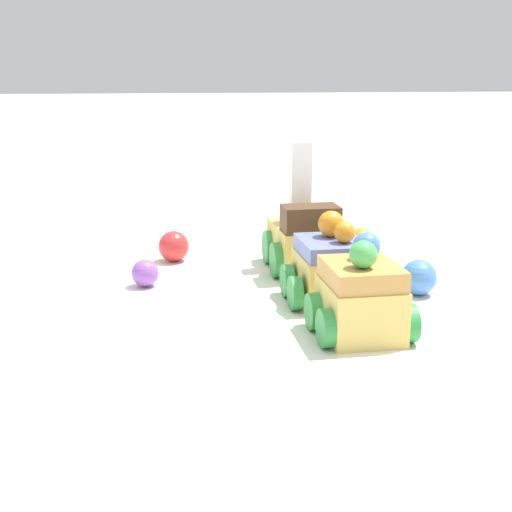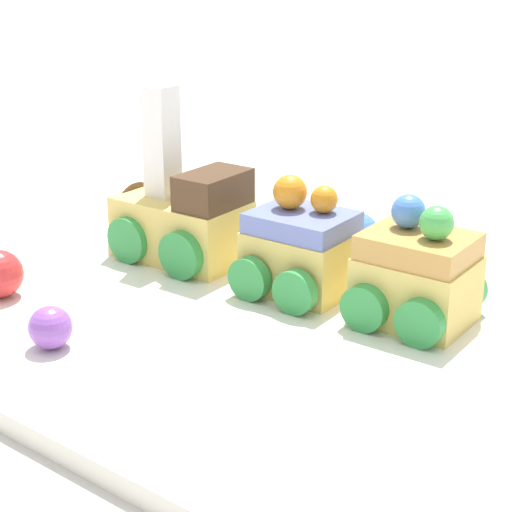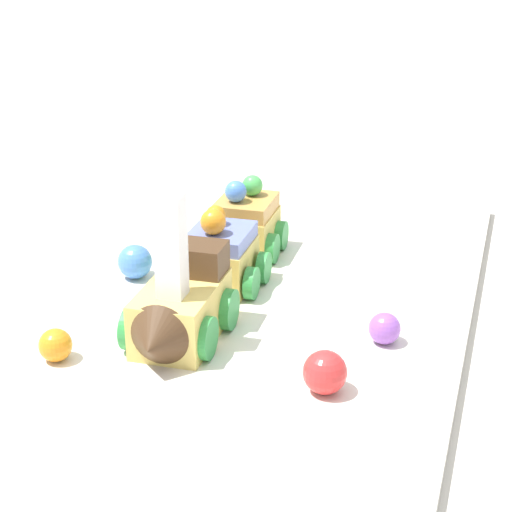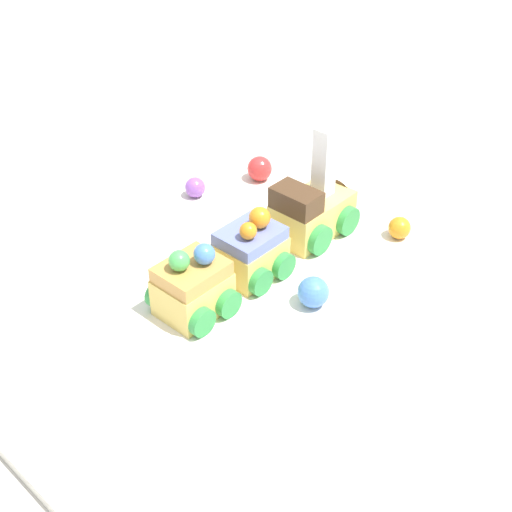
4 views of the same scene
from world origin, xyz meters
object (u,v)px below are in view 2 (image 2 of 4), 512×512
(cake_car_blueberry, at_px, (301,250))
(gumball_purple, at_px, (50,327))
(gumball_orange, at_px, (191,202))
(gumball_blue, at_px, (358,234))
(cake_car_caramel, at_px, (417,277))
(cake_train_locomotive, at_px, (174,216))

(cake_car_blueberry, bearing_deg, gumball_purple, 66.18)
(gumball_orange, bearing_deg, gumball_blue, -177.12)
(gumball_blue, height_order, gumball_purple, gumball_blue)
(cake_car_caramel, relative_size, gumball_orange, 3.00)
(cake_train_locomotive, relative_size, gumball_blue, 3.92)
(cake_train_locomotive, distance_m, cake_car_blueberry, 0.10)
(cake_train_locomotive, xyz_separation_m, gumball_orange, (0.05, -0.07, -0.02))
(cake_car_blueberry, relative_size, gumball_purple, 3.03)
(cake_train_locomotive, relative_size, gumball_purple, 4.93)
(gumball_orange, bearing_deg, cake_car_caramel, 164.18)
(cake_car_blueberry, distance_m, gumball_blue, 0.08)
(gumball_blue, xyz_separation_m, gumball_purple, (0.05, 0.22, -0.00))
(cake_train_locomotive, xyz_separation_m, gumball_purple, (-0.04, 0.14, -0.02))
(cake_train_locomotive, xyz_separation_m, cake_car_caramel, (-0.18, -0.01, -0.00))
(cake_car_caramel, xyz_separation_m, gumball_orange, (0.23, -0.07, -0.01))
(cake_train_locomotive, distance_m, gumball_blue, 0.13)
(cake_car_caramel, bearing_deg, gumball_purple, 45.75)
(cake_car_blueberry, bearing_deg, cake_train_locomotive, 0.17)
(cake_car_blueberry, height_order, cake_car_caramel, same)
(gumball_blue, relative_size, gumball_orange, 1.24)
(gumball_blue, bearing_deg, gumball_orange, 2.88)
(cake_train_locomotive, bearing_deg, cake_car_blueberry, -179.83)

